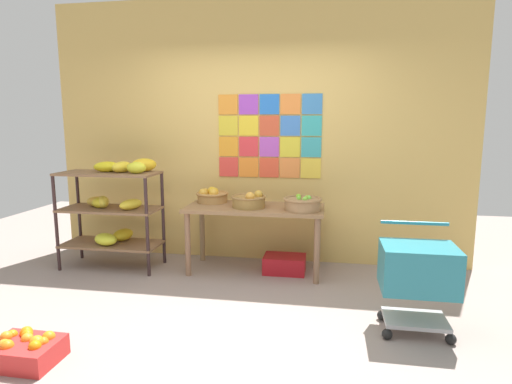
{
  "coord_description": "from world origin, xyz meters",
  "views": [
    {
      "loc": [
        0.82,
        -3.17,
        1.61
      ],
      "look_at": [
        0.13,
        0.83,
        0.94
      ],
      "focal_mm": 29.68,
      "sensor_mm": 36.0,
      "label": 1
    }
  ],
  "objects_px": {
    "fruit_basket_right": "(303,203)",
    "orange_crate_foreground": "(25,350)",
    "banana_shelf_unit": "(114,203)",
    "fruit_basket_back_right": "(250,201)",
    "fruit_basket_left": "(212,196)",
    "shopping_cart": "(418,272)",
    "display_table": "(255,215)",
    "produce_crate_under_table": "(285,264)"
  },
  "relations": [
    {
      "from": "fruit_basket_right",
      "to": "orange_crate_foreground",
      "type": "height_order",
      "value": "fruit_basket_right"
    },
    {
      "from": "banana_shelf_unit",
      "to": "fruit_basket_right",
      "type": "height_order",
      "value": "banana_shelf_unit"
    },
    {
      "from": "fruit_basket_back_right",
      "to": "fruit_basket_left",
      "type": "relative_size",
      "value": 1.01
    },
    {
      "from": "orange_crate_foreground",
      "to": "shopping_cart",
      "type": "height_order",
      "value": "shopping_cart"
    },
    {
      "from": "fruit_basket_right",
      "to": "shopping_cart",
      "type": "bearing_deg",
      "value": -47.16
    },
    {
      "from": "display_table",
      "to": "shopping_cart",
      "type": "height_order",
      "value": "shopping_cart"
    },
    {
      "from": "banana_shelf_unit",
      "to": "produce_crate_under_table",
      "type": "distance_m",
      "value": 2.0
    },
    {
      "from": "display_table",
      "to": "fruit_basket_back_right",
      "type": "height_order",
      "value": "fruit_basket_back_right"
    },
    {
      "from": "fruit_basket_left",
      "to": "produce_crate_under_table",
      "type": "relative_size",
      "value": 0.81
    },
    {
      "from": "display_table",
      "to": "orange_crate_foreground",
      "type": "height_order",
      "value": "display_table"
    },
    {
      "from": "produce_crate_under_table",
      "to": "orange_crate_foreground",
      "type": "height_order",
      "value": "orange_crate_foreground"
    },
    {
      "from": "fruit_basket_right",
      "to": "display_table",
      "type": "bearing_deg",
      "value": 167.08
    },
    {
      "from": "banana_shelf_unit",
      "to": "display_table",
      "type": "xyz_separation_m",
      "value": [
        1.56,
        0.11,
        -0.1
      ]
    },
    {
      "from": "display_table",
      "to": "fruit_basket_right",
      "type": "relative_size",
      "value": 3.73
    },
    {
      "from": "display_table",
      "to": "fruit_basket_back_right",
      "type": "distance_m",
      "value": 0.19
    },
    {
      "from": "produce_crate_under_table",
      "to": "orange_crate_foreground",
      "type": "xyz_separation_m",
      "value": [
        -1.55,
        -2.05,
        -0.0
      ]
    },
    {
      "from": "fruit_basket_left",
      "to": "shopping_cart",
      "type": "distance_m",
      "value": 2.39
    },
    {
      "from": "display_table",
      "to": "fruit_basket_right",
      "type": "height_order",
      "value": "fruit_basket_right"
    },
    {
      "from": "produce_crate_under_table",
      "to": "fruit_basket_left",
      "type": "bearing_deg",
      "value": 170.5
    },
    {
      "from": "produce_crate_under_table",
      "to": "shopping_cart",
      "type": "relative_size",
      "value": 0.54
    },
    {
      "from": "display_table",
      "to": "orange_crate_foreground",
      "type": "bearing_deg",
      "value": -121.02
    },
    {
      "from": "fruit_basket_back_right",
      "to": "shopping_cart",
      "type": "relative_size",
      "value": 0.44
    },
    {
      "from": "fruit_basket_left",
      "to": "fruit_basket_back_right",
      "type": "bearing_deg",
      "value": -24.58
    },
    {
      "from": "banana_shelf_unit",
      "to": "shopping_cart",
      "type": "relative_size",
      "value": 1.48
    },
    {
      "from": "banana_shelf_unit",
      "to": "shopping_cart",
      "type": "bearing_deg",
      "value": -18.69
    },
    {
      "from": "display_table",
      "to": "fruit_basket_left",
      "type": "bearing_deg",
      "value": 163.62
    },
    {
      "from": "display_table",
      "to": "shopping_cart",
      "type": "bearing_deg",
      "value": -37.9
    },
    {
      "from": "banana_shelf_unit",
      "to": "fruit_basket_left",
      "type": "distance_m",
      "value": 1.08
    },
    {
      "from": "display_table",
      "to": "orange_crate_foreground",
      "type": "xyz_separation_m",
      "value": [
        -1.22,
        -2.04,
        -0.54
      ]
    },
    {
      "from": "fruit_basket_back_right",
      "to": "fruit_basket_right",
      "type": "relative_size",
      "value": 0.93
    },
    {
      "from": "fruit_basket_back_right",
      "to": "produce_crate_under_table",
      "type": "xyz_separation_m",
      "value": [
        0.37,
        0.08,
        -0.7
      ]
    },
    {
      "from": "fruit_basket_back_right",
      "to": "fruit_basket_left",
      "type": "bearing_deg",
      "value": 155.42
    },
    {
      "from": "fruit_basket_back_right",
      "to": "produce_crate_under_table",
      "type": "height_order",
      "value": "fruit_basket_back_right"
    },
    {
      "from": "fruit_basket_back_right",
      "to": "fruit_basket_right",
      "type": "distance_m",
      "value": 0.57
    },
    {
      "from": "fruit_basket_right",
      "to": "shopping_cart",
      "type": "height_order",
      "value": "fruit_basket_right"
    },
    {
      "from": "produce_crate_under_table",
      "to": "fruit_basket_back_right",
      "type": "bearing_deg",
      "value": -168.54
    },
    {
      "from": "fruit_basket_back_right",
      "to": "shopping_cart",
      "type": "distance_m",
      "value": 1.88
    },
    {
      "from": "fruit_basket_left",
      "to": "orange_crate_foreground",
      "type": "xyz_separation_m",
      "value": [
        -0.7,
        -2.19,
        -0.71
      ]
    },
    {
      "from": "orange_crate_foreground",
      "to": "shopping_cart",
      "type": "relative_size",
      "value": 0.54
    },
    {
      "from": "display_table",
      "to": "produce_crate_under_table",
      "type": "height_order",
      "value": "display_table"
    },
    {
      "from": "fruit_basket_right",
      "to": "produce_crate_under_table",
      "type": "relative_size",
      "value": 0.88
    },
    {
      "from": "produce_crate_under_table",
      "to": "shopping_cart",
      "type": "bearing_deg",
      "value": -45.33
    }
  ]
}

